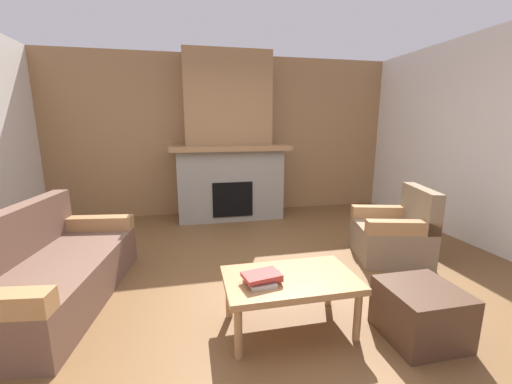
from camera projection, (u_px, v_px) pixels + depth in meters
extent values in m
plane|color=brown|center=(267.00, 292.00, 3.00)|extent=(9.00, 9.00, 0.00)
cube|color=#997047|center=(226.00, 136.00, 5.58)|extent=(6.00, 0.12, 2.70)
cube|color=gray|center=(230.00, 184.00, 5.35)|extent=(1.70, 0.70, 1.15)
cube|color=black|center=(233.00, 199.00, 5.08)|extent=(0.64, 0.08, 0.56)
cube|color=#997047|center=(229.00, 147.00, 5.17)|extent=(1.90, 0.82, 0.08)
cube|color=#997047|center=(227.00, 99.00, 5.15)|extent=(1.40, 0.50, 1.47)
cube|color=brown|center=(58.00, 281.00, 2.79)|extent=(1.07, 1.90, 0.40)
cube|color=brown|center=(9.00, 237.00, 2.68)|extent=(0.40, 1.81, 0.45)
cube|color=#A87A4C|center=(93.00, 223.00, 3.54)|extent=(0.85, 0.27, 0.15)
cube|color=#847056|center=(390.00, 241.00, 3.75)|extent=(0.93, 0.93, 0.40)
cube|color=#847056|center=(420.00, 207.00, 3.64)|extent=(0.33, 0.77, 0.45)
cube|color=#A87A4C|center=(383.00, 212.00, 3.99)|extent=(0.77, 0.33, 0.15)
cube|color=#A87A4C|center=(402.00, 228.00, 3.39)|extent=(0.77, 0.33, 0.15)
cube|color=#A87A4C|center=(290.00, 280.00, 2.40)|extent=(1.00, 0.60, 0.05)
cylinder|color=#A87A4C|center=(238.00, 333.00, 2.12)|extent=(0.06, 0.06, 0.38)
cylinder|color=#A87A4C|center=(357.00, 316.00, 2.30)|extent=(0.06, 0.06, 0.38)
cylinder|color=#A87A4C|center=(229.00, 296.00, 2.58)|extent=(0.06, 0.06, 0.38)
cylinder|color=#A87A4C|center=(329.00, 284.00, 2.76)|extent=(0.06, 0.06, 0.38)
cube|color=#4C3323|center=(421.00, 313.00, 2.33)|extent=(0.52, 0.52, 0.40)
cube|color=beige|center=(262.00, 282.00, 2.29)|extent=(0.20, 0.20, 0.03)
cube|color=#B23833|center=(263.00, 277.00, 2.30)|extent=(0.28, 0.16, 0.02)
cube|color=#B23833|center=(262.00, 275.00, 2.28)|extent=(0.29, 0.22, 0.03)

